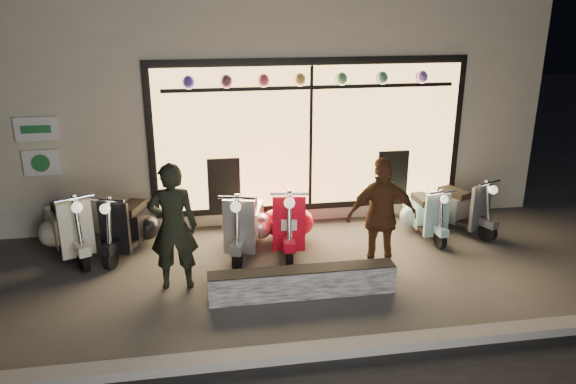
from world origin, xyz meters
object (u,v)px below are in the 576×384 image
object	(u,v)px
scooter_silver	(246,223)
woman	(382,217)
scooter_red	(288,219)
graffiti_barrier	(302,282)
man	(173,227)

from	to	relation	value
scooter_silver	woman	distance (m)	2.22
scooter_silver	scooter_red	bearing A→B (deg)	14.75
scooter_red	graffiti_barrier	bearing A→B (deg)	-84.78
graffiti_barrier	scooter_red	bearing A→B (deg)	87.12
woman	scooter_red	bearing A→B (deg)	-41.96
scooter_red	woman	world-z (taller)	woman
scooter_silver	scooter_red	size ratio (longest dim) A/B	0.97
scooter_red	man	size ratio (longest dim) A/B	0.86
scooter_silver	woman	xyz separation A→B (m)	(1.84, -1.16, 0.44)
scooter_silver	man	xyz separation A→B (m)	(-1.07, -1.12, 0.47)
scooter_red	man	world-z (taller)	man
graffiti_barrier	scooter_red	xyz separation A→B (m)	(0.08, 1.67, 0.24)
graffiti_barrier	scooter_red	world-z (taller)	scooter_red
scooter_silver	man	bearing A→B (deg)	-118.89
graffiti_barrier	man	distance (m)	1.89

